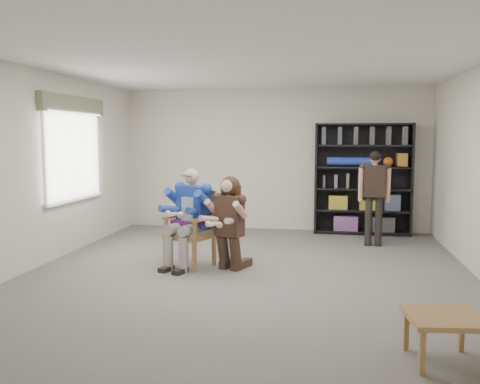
% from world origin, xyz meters
% --- Properties ---
extents(room_shell, '(6.00, 7.00, 2.80)m').
position_xyz_m(room_shell, '(0.00, 0.00, 1.40)').
color(room_shell, silver).
rests_on(room_shell, ground).
extents(floor, '(6.00, 7.00, 0.01)m').
position_xyz_m(floor, '(0.00, 0.00, 0.00)').
color(floor, '#5E5C58').
rests_on(floor, ground).
extents(window_left, '(0.16, 2.00, 1.75)m').
position_xyz_m(window_left, '(-2.95, 1.00, 1.63)').
color(window_left, white).
rests_on(window_left, room_shell).
extents(armchair, '(0.81, 0.79, 1.09)m').
position_xyz_m(armchair, '(-0.87, 0.31, 0.54)').
color(armchair, olive).
rests_on(armchair, floor).
extents(seated_man, '(0.87, 1.01, 1.41)m').
position_xyz_m(seated_man, '(-0.87, 0.31, 0.71)').
color(seated_man, '#235199').
rests_on(seated_man, floor).
extents(kneeling_woman, '(0.82, 1.01, 1.29)m').
position_xyz_m(kneeling_woman, '(-0.29, 0.19, 0.65)').
color(kneeling_woman, '#36211C').
rests_on(kneeling_woman, floor).
extents(bookshelf, '(1.80, 0.38, 2.10)m').
position_xyz_m(bookshelf, '(1.70, 3.28, 1.05)').
color(bookshelf, black).
rests_on(bookshelf, floor).
extents(standing_man, '(0.50, 0.29, 1.61)m').
position_xyz_m(standing_man, '(1.82, 2.18, 0.81)').
color(standing_man, black).
rests_on(standing_man, floor).
extents(side_table, '(0.64, 0.64, 0.40)m').
position_xyz_m(side_table, '(1.98, -2.36, 0.20)').
color(side_table, olive).
rests_on(side_table, floor).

